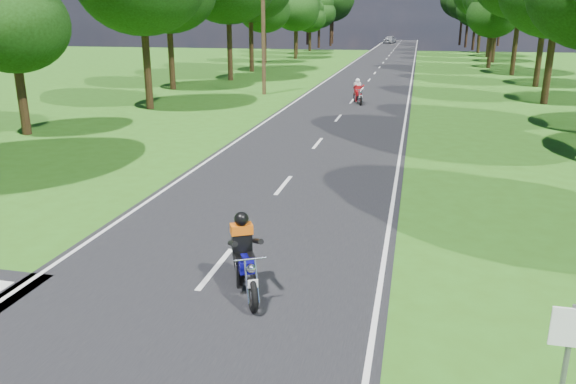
# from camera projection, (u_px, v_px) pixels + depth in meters

# --- Properties ---
(ground) EXTENTS (160.00, 160.00, 0.00)m
(ground) POSITION_uv_depth(u_px,v_px,m) (175.00, 319.00, 9.49)
(ground) COLOR #2C5C15
(ground) RESTS_ON ground
(main_road) EXTENTS (7.00, 140.00, 0.02)m
(main_road) POSITION_uv_depth(u_px,v_px,m) (379.00, 67.00, 56.01)
(main_road) COLOR black
(main_road) RESTS_ON ground
(road_markings) EXTENTS (7.40, 140.00, 0.01)m
(road_markings) POSITION_uv_depth(u_px,v_px,m) (377.00, 69.00, 54.29)
(road_markings) COLOR silver
(road_markings) RESTS_ON main_road
(telegraph_pole) EXTENTS (1.20, 0.26, 8.00)m
(telegraph_pole) POSITION_uv_depth(u_px,v_px,m) (263.00, 30.00, 35.59)
(telegraph_pole) COLOR #382616
(telegraph_pole) RESTS_ON ground
(road_sign) EXTENTS (0.45, 0.07, 2.00)m
(road_sign) POSITION_uv_depth(u_px,v_px,m) (567.00, 360.00, 6.05)
(road_sign) COLOR slate
(road_sign) RESTS_ON ground
(rider_near_blue) EXTENTS (1.35, 1.87, 1.50)m
(rider_near_blue) POSITION_uv_depth(u_px,v_px,m) (244.00, 254.00, 10.18)
(rider_near_blue) COLOR #0E0B7F
(rider_near_blue) RESTS_ON main_road
(rider_far_red) EXTENTS (1.10, 1.83, 1.45)m
(rider_far_red) POSITION_uv_depth(u_px,v_px,m) (358.00, 91.00, 32.51)
(rider_far_red) COLOR #A30C12
(rider_far_red) RESTS_ON main_road
(distant_car) EXTENTS (2.66, 4.46, 1.42)m
(distant_car) POSITION_uv_depth(u_px,v_px,m) (390.00, 39.00, 105.70)
(distant_car) COLOR #ACAEB3
(distant_car) RESTS_ON main_road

